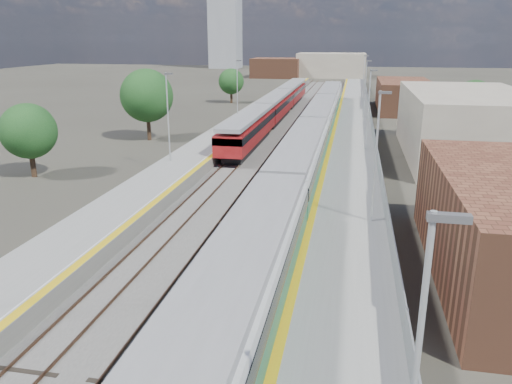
% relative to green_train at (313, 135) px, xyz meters
% --- Properties ---
extents(ground, '(320.00, 320.00, 0.00)m').
position_rel_green_train_xyz_m(ground, '(-1.50, 8.51, -2.36)').
color(ground, '#47443A').
rests_on(ground, ground).
extents(ballast_bed, '(10.50, 155.00, 0.06)m').
position_rel_green_train_xyz_m(ballast_bed, '(-3.75, 11.01, -2.33)').
color(ballast_bed, '#565451').
rests_on(ballast_bed, ground).
extents(tracks, '(8.96, 160.00, 0.17)m').
position_rel_green_train_xyz_m(tracks, '(-3.15, 12.68, -2.26)').
color(tracks, '#4C3323').
rests_on(tracks, ground).
extents(platform_right, '(4.70, 155.00, 8.52)m').
position_rel_green_train_xyz_m(platform_right, '(3.78, 11.00, -1.83)').
color(platform_right, slate).
rests_on(platform_right, ground).
extents(platform_left, '(4.30, 155.00, 8.52)m').
position_rel_green_train_xyz_m(platform_left, '(-10.55, 11.00, -1.85)').
color(platform_left, slate).
rests_on(platform_left, ground).
extents(buildings, '(72.00, 185.50, 40.00)m').
position_rel_green_train_xyz_m(buildings, '(-19.62, 97.11, 8.34)').
color(buildings, brown).
rests_on(buildings, ground).
extents(green_train, '(3.05, 84.76, 3.36)m').
position_rel_green_train_xyz_m(green_train, '(0.00, 0.00, 0.00)').
color(green_train, black).
rests_on(green_train, ground).
extents(red_train, '(2.78, 56.37, 3.51)m').
position_rel_green_train_xyz_m(red_train, '(-7.00, 22.33, -0.29)').
color(red_train, black).
rests_on(red_train, ground).
extents(tree_a, '(4.57, 4.57, 6.20)m').
position_rel_green_train_xyz_m(tree_a, '(-22.48, -11.23, 1.54)').
color(tree_a, '#382619').
rests_on(tree_a, ground).
extents(tree_b, '(5.93, 5.93, 8.03)m').
position_rel_green_train_xyz_m(tree_b, '(-19.15, 5.67, 2.70)').
color(tree_b, '#382619').
rests_on(tree_b, ground).
extents(tree_c, '(4.52, 4.52, 6.12)m').
position_rel_green_train_xyz_m(tree_c, '(-17.98, 40.70, 1.49)').
color(tree_c, '#382619').
rests_on(tree_c, ground).
extents(tree_d, '(4.73, 4.73, 6.41)m').
position_rel_green_train_xyz_m(tree_d, '(18.17, 18.15, 1.67)').
color(tree_d, '#382619').
rests_on(tree_d, ground).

